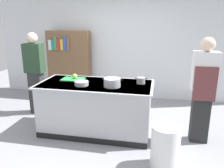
{
  "coord_description": "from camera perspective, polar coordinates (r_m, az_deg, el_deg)",
  "views": [
    {
      "loc": [
        1.04,
        -3.67,
        1.98
      ],
      "look_at": [
        0.25,
        0.2,
        0.85
      ],
      "focal_mm": 36.64,
      "sensor_mm": 36.0,
      "label": 1
    }
  ],
  "objects": [
    {
      "name": "ground_plane",
      "position": [
        4.3,
        -3.88,
        -11.51
      ],
      "size": [
        10.0,
        10.0,
        0.0
      ],
      "primitive_type": "plane",
      "color": "gray"
    },
    {
      "name": "back_wall",
      "position": [
        5.89,
        1.34,
        11.26
      ],
      "size": [
        6.4,
        0.12,
        3.0
      ],
      "primitive_type": "cube",
      "color": "silver",
      "rests_on": "ground_plane"
    },
    {
      "name": "counter_island",
      "position": [
        4.1,
        -4.0,
        -5.73
      ],
      "size": [
        1.98,
        0.98,
        0.9
      ],
      "color": "#B7BABF",
      "rests_on": "ground_plane"
    },
    {
      "name": "cutting_board",
      "position": [
        4.26,
        -9.68,
        1.18
      ],
      "size": [
        0.4,
        0.28,
        0.02
      ],
      "primitive_type": "cube",
      "color": "green",
      "rests_on": "counter_island"
    },
    {
      "name": "onion",
      "position": [
        4.23,
        -9.28,
        1.91
      ],
      "size": [
        0.1,
        0.1,
        0.1
      ],
      "primitive_type": "sphere",
      "color": "tan",
      "rests_on": "cutting_board"
    },
    {
      "name": "stock_pot",
      "position": [
        3.76,
        0.06,
        0.38
      ],
      "size": [
        0.34,
        0.28,
        0.14
      ],
      "color": "#B7BABF",
      "rests_on": "counter_island"
    },
    {
      "name": "sauce_pan",
      "position": [
        3.97,
        7.23,
        0.87
      ],
      "size": [
        0.21,
        0.15,
        0.11
      ],
      "color": "#99999E",
      "rests_on": "counter_island"
    },
    {
      "name": "mixing_bowl",
      "position": [
        3.87,
        -7.6,
        0.17
      ],
      "size": [
        0.23,
        0.23,
        0.07
      ],
      "primitive_type": "cylinder",
      "color": "#B7BABF",
      "rests_on": "counter_island"
    },
    {
      "name": "trash_bin",
      "position": [
        3.29,
        13.14,
        -15.07
      ],
      "size": [
        0.39,
        0.39,
        0.61
      ],
      "primitive_type": "cylinder",
      "color": "white",
      "rests_on": "ground_plane"
    },
    {
      "name": "person_chef",
      "position": [
        3.9,
        21.77,
        -1.08
      ],
      "size": [
        0.38,
        0.25,
        1.72
      ],
      "rotation": [
        0.0,
        0.0,
        1.76
      ],
      "color": "#252525",
      "rests_on": "ground_plane"
    },
    {
      "name": "person_guest",
      "position": [
        5.06,
        -18.62,
        2.91
      ],
      "size": [
        0.38,
        0.24,
        1.72
      ],
      "rotation": [
        0.0,
        0.0,
        -1.37
      ],
      "color": "#2F2F2F",
      "rests_on": "ground_plane"
    },
    {
      "name": "bookshelf",
      "position": [
        6.02,
        -10.54,
        4.88
      ],
      "size": [
        1.1,
        0.31,
        1.7
      ],
      "color": "brown",
      "rests_on": "ground_plane"
    }
  ]
}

